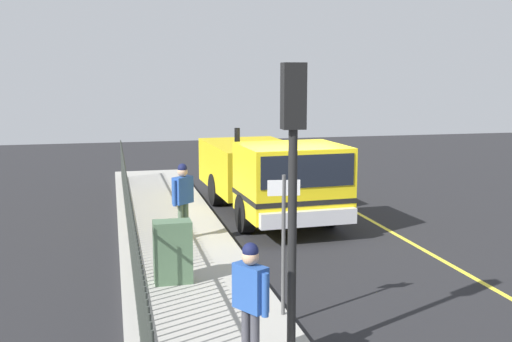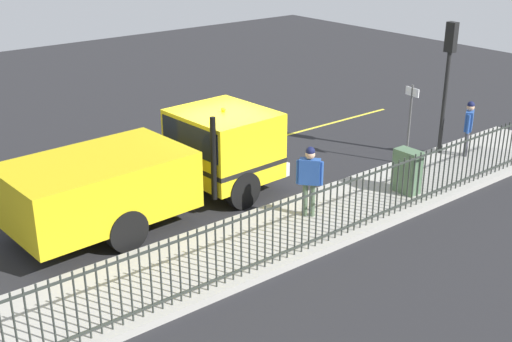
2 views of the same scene
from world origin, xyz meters
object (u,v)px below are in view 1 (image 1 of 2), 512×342
at_px(traffic_cone, 336,207).
at_px(pedestrian_distant, 250,292).
at_px(work_truck, 270,172).
at_px(worker_standing, 183,193).
at_px(traffic_light_near, 293,150).
at_px(utility_cabinet, 173,252).
at_px(street_sign, 284,228).

bearing_deg(traffic_cone, pedestrian_distant, 62.43).
bearing_deg(work_truck, worker_standing, 38.01).
height_order(traffic_light_near, utility_cabinet, traffic_light_near).
xyz_separation_m(worker_standing, traffic_cone, (-4.36, -1.70, -0.92)).
bearing_deg(utility_cabinet, worker_standing, -100.24).
xyz_separation_m(worker_standing, utility_cabinet, (0.53, 2.94, -0.50)).
distance_m(pedestrian_distant, utility_cabinet, 3.60).
height_order(worker_standing, traffic_cone, worker_standing).
height_order(pedestrian_distant, street_sign, street_sign).
bearing_deg(traffic_cone, street_sign, 62.79).
bearing_deg(worker_standing, utility_cabinet, -141.12).
relative_size(worker_standing, pedestrian_distant, 1.05).
bearing_deg(traffic_cone, utility_cabinet, 43.46).
distance_m(work_truck, utility_cabinet, 6.14).
distance_m(work_truck, street_sign, 7.33).
bearing_deg(street_sign, utility_cabinet, -51.43).
bearing_deg(traffic_light_near, utility_cabinet, 113.26).
bearing_deg(utility_cabinet, work_truck, -121.27).
bearing_deg(traffic_cone, work_truck, -18.80).
distance_m(work_truck, traffic_cone, 2.05).
distance_m(worker_standing, utility_cabinet, 3.03).
xyz_separation_m(work_truck, street_sign, (1.65, 7.14, 0.29)).
height_order(work_truck, street_sign, work_truck).
relative_size(traffic_light_near, utility_cabinet, 3.41).
distance_m(traffic_light_near, traffic_cone, 8.97).
bearing_deg(traffic_light_near, street_sign, 80.16).
xyz_separation_m(traffic_light_near, utility_cabinet, (1.29, -3.14, -2.19)).
xyz_separation_m(worker_standing, street_sign, (-0.99, 4.85, 0.33)).
bearing_deg(pedestrian_distant, work_truck, -46.63).
bearing_deg(work_truck, utility_cabinet, 55.90).
bearing_deg(pedestrian_distant, utility_cabinet, -20.19).
relative_size(work_truck, pedestrian_distant, 4.24).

